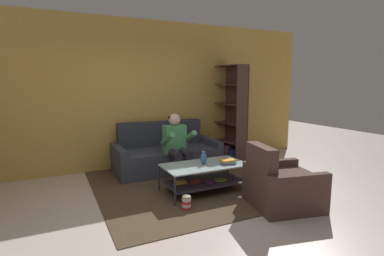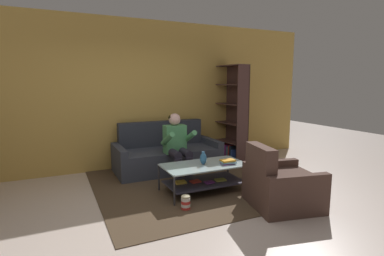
% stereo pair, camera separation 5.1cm
% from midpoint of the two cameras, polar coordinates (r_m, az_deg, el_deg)
% --- Properties ---
extents(ground, '(16.80, 16.80, 0.00)m').
position_cam_midpoint_polar(ground, '(4.02, -4.16, -16.12)').
color(ground, beige).
extents(back_partition, '(8.40, 0.12, 2.90)m').
position_cam_midpoint_polar(back_partition, '(6.02, -13.01, 6.20)').
color(back_partition, gold).
rests_on(back_partition, ground).
extents(couch, '(1.98, 0.92, 0.92)m').
position_cam_midpoint_polar(couch, '(5.84, -5.21, -5.13)').
color(couch, '#353A46').
rests_on(couch, ground).
extents(person_seated_center, '(0.50, 0.58, 1.14)m').
position_cam_midpoint_polar(person_seated_center, '(5.27, -3.15, -2.92)').
color(person_seated_center, '#282431').
rests_on(person_seated_center, ground).
extents(coffee_table, '(1.29, 0.68, 0.43)m').
position_cam_midpoint_polar(coffee_table, '(4.69, 2.04, -8.64)').
color(coffee_table, '#ABC4C7').
rests_on(coffee_table, ground).
extents(area_rug, '(3.04, 3.30, 0.01)m').
position_cam_midpoint_polar(area_rug, '(5.23, -1.37, -10.08)').
color(area_rug, '#4B3A29').
rests_on(area_rug, ground).
extents(vase, '(0.10, 0.10, 0.20)m').
position_cam_midpoint_polar(vase, '(4.63, 1.89, -5.81)').
color(vase, '#2D618D').
rests_on(vase, coffee_table).
extents(book_stack, '(0.26, 0.20, 0.07)m').
position_cam_midpoint_polar(book_stack, '(4.70, 6.55, -6.39)').
color(book_stack, purple).
rests_on(book_stack, coffee_table).
extents(bookshelf, '(0.39, 0.96, 2.05)m').
position_cam_midpoint_polar(bookshelf, '(6.62, 6.85, 0.72)').
color(bookshelf, '#482D2A').
rests_on(bookshelf, ground).
extents(armchair, '(1.00, 1.00, 0.87)m').
position_cam_midpoint_polar(armchair, '(4.32, 16.26, -10.56)').
color(armchair, '#4C342C').
rests_on(armchair, ground).
extents(popcorn_tub, '(0.12, 0.12, 0.20)m').
position_cam_midpoint_polar(popcorn_tub, '(4.11, -1.42, -13.95)').
color(popcorn_tub, red).
rests_on(popcorn_tub, ground).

